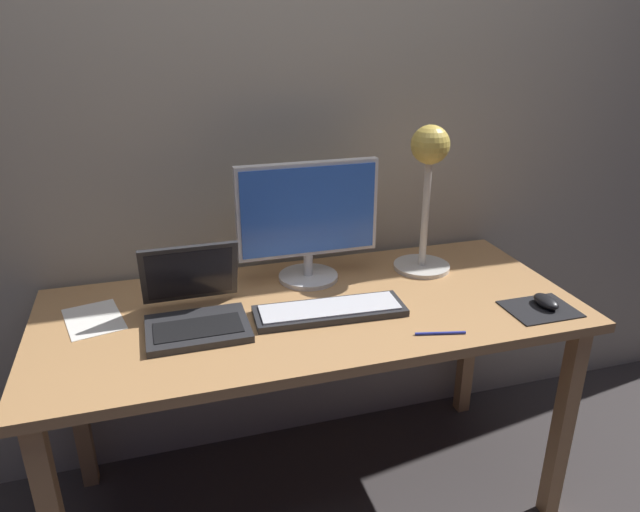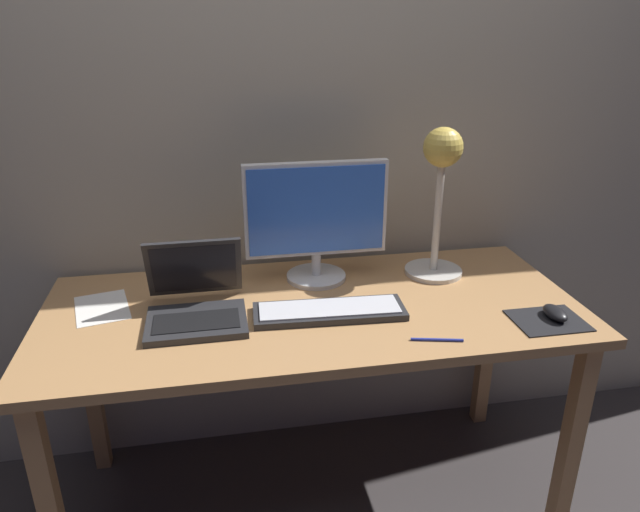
{
  "view_description": "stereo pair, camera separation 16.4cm",
  "coord_description": "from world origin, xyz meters",
  "px_view_note": "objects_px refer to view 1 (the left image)",
  "views": [
    {
      "loc": [
        -0.42,
        -1.5,
        1.54
      ],
      "look_at": [
        0.01,
        -0.05,
        0.92
      ],
      "focal_mm": 32.76,
      "sensor_mm": 36.0,
      "label": 1
    },
    {
      "loc": [
        -0.26,
        -1.54,
        1.54
      ],
      "look_at": [
        0.01,
        -0.05,
        0.92
      ],
      "focal_mm": 32.76,
      "sensor_mm": 36.0,
      "label": 2
    }
  ],
  "objects_px": {
    "keyboard_main": "(330,310)",
    "desk_lamp": "(428,176)",
    "mouse": "(546,301)",
    "monitor": "(308,218)",
    "pen": "(440,333)",
    "laptop": "(194,302)"
  },
  "relations": [
    {
      "from": "desk_lamp",
      "to": "mouse",
      "type": "relative_size",
      "value": 5.11
    },
    {
      "from": "monitor",
      "to": "laptop",
      "type": "height_order",
      "value": "monitor"
    },
    {
      "from": "keyboard_main",
      "to": "mouse",
      "type": "distance_m",
      "value": 0.65
    },
    {
      "from": "monitor",
      "to": "pen",
      "type": "height_order",
      "value": "monitor"
    },
    {
      "from": "monitor",
      "to": "mouse",
      "type": "bearing_deg",
      "value": -32.49
    },
    {
      "from": "keyboard_main",
      "to": "laptop",
      "type": "xyz_separation_m",
      "value": [
        -0.38,
        0.07,
        0.05
      ]
    },
    {
      "from": "laptop",
      "to": "desk_lamp",
      "type": "bearing_deg",
      "value": 11.3
    },
    {
      "from": "keyboard_main",
      "to": "mouse",
      "type": "height_order",
      "value": "mouse"
    },
    {
      "from": "keyboard_main",
      "to": "monitor",
      "type": "bearing_deg",
      "value": 88.57
    },
    {
      "from": "monitor",
      "to": "keyboard_main",
      "type": "height_order",
      "value": "monitor"
    },
    {
      "from": "laptop",
      "to": "desk_lamp",
      "type": "distance_m",
      "value": 0.84
    },
    {
      "from": "monitor",
      "to": "mouse",
      "type": "distance_m",
      "value": 0.76
    },
    {
      "from": "keyboard_main",
      "to": "desk_lamp",
      "type": "relative_size",
      "value": 0.91
    },
    {
      "from": "laptop",
      "to": "desk_lamp",
      "type": "xyz_separation_m",
      "value": [
        0.78,
        0.16,
        0.27
      ]
    },
    {
      "from": "laptop",
      "to": "pen",
      "type": "height_order",
      "value": "laptop"
    },
    {
      "from": "monitor",
      "to": "pen",
      "type": "distance_m",
      "value": 0.56
    },
    {
      "from": "monitor",
      "to": "pen",
      "type": "relative_size",
      "value": 3.26
    },
    {
      "from": "laptop",
      "to": "pen",
      "type": "bearing_deg",
      "value": -23.11
    },
    {
      "from": "monitor",
      "to": "laptop",
      "type": "bearing_deg",
      "value": -154.58
    },
    {
      "from": "desk_lamp",
      "to": "pen",
      "type": "distance_m",
      "value": 0.56
    },
    {
      "from": "mouse",
      "to": "pen",
      "type": "height_order",
      "value": "mouse"
    },
    {
      "from": "desk_lamp",
      "to": "pen",
      "type": "xyz_separation_m",
      "value": [
        -0.15,
        -0.43,
        -0.32
      ]
    }
  ]
}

